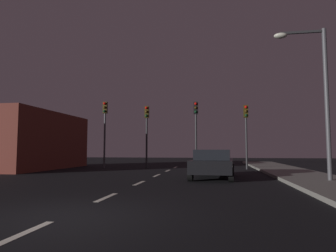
% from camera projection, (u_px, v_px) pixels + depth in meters
% --- Properties ---
extents(ground_plane, '(80.00, 80.00, 0.00)m').
position_uv_depth(ground_plane, '(143.00, 182.00, 13.03)').
color(ground_plane, black).
extents(sidewalk_curb_right, '(3.00, 40.00, 0.15)m').
position_uv_depth(sidewalk_curb_right, '(326.00, 183.00, 11.86)').
color(sidewalk_curb_right, gray).
rests_on(sidewalk_curb_right, ground_plane).
extents(lane_stripe_nearest, '(0.16, 1.60, 0.01)m').
position_uv_depth(lane_stripe_nearest, '(24.00, 233.00, 4.96)').
color(lane_stripe_nearest, silver).
rests_on(lane_stripe_nearest, ground_plane).
extents(lane_stripe_second, '(0.16, 1.60, 0.01)m').
position_uv_depth(lane_stripe_second, '(106.00, 197.00, 8.70)').
color(lane_stripe_second, silver).
rests_on(lane_stripe_second, ground_plane).
extents(lane_stripe_third, '(0.16, 1.60, 0.01)m').
position_uv_depth(lane_stripe_third, '(139.00, 183.00, 12.44)').
color(lane_stripe_third, silver).
rests_on(lane_stripe_third, ground_plane).
extents(lane_stripe_fourth, '(0.16, 1.60, 0.01)m').
position_uv_depth(lane_stripe_fourth, '(157.00, 175.00, 16.18)').
color(lane_stripe_fourth, silver).
rests_on(lane_stripe_fourth, ground_plane).
extents(lane_stripe_fifth, '(0.16, 1.60, 0.01)m').
position_uv_depth(lane_stripe_fifth, '(168.00, 171.00, 19.92)').
color(lane_stripe_fifth, silver).
rests_on(lane_stripe_fifth, ground_plane).
extents(lane_stripe_sixth, '(0.16, 1.60, 0.01)m').
position_uv_depth(lane_stripe_sixth, '(175.00, 167.00, 23.66)').
color(lane_stripe_sixth, silver).
rests_on(lane_stripe_sixth, ground_plane).
extents(traffic_signal_far_left, '(0.32, 0.38, 5.13)m').
position_uv_depth(traffic_signal_far_left, '(105.00, 122.00, 23.14)').
color(traffic_signal_far_left, '#4C4C51').
rests_on(traffic_signal_far_left, ground_plane).
extents(traffic_signal_center_left, '(0.32, 0.38, 4.72)m').
position_uv_depth(traffic_signal_center_left, '(147.00, 124.00, 22.59)').
color(traffic_signal_center_left, '#2D2D30').
rests_on(traffic_signal_center_left, ground_plane).
extents(traffic_signal_center_right, '(0.32, 0.38, 4.95)m').
position_uv_depth(traffic_signal_center_right, '(196.00, 122.00, 22.02)').
color(traffic_signal_center_right, '#2D2D30').
rests_on(traffic_signal_center_right, ground_plane).
extents(traffic_signal_far_right, '(0.32, 0.38, 4.62)m').
position_uv_depth(traffic_signal_far_right, '(246.00, 124.00, 21.43)').
color(traffic_signal_far_right, '#2D2D30').
rests_on(traffic_signal_far_right, ground_plane).
extents(car_stopped_ahead, '(2.25, 4.71, 1.40)m').
position_uv_depth(car_stopped_ahead, '(213.00, 163.00, 14.71)').
color(car_stopped_ahead, black).
rests_on(car_stopped_ahead, ground_plane).
extents(street_lamp_right, '(2.14, 0.36, 6.55)m').
position_uv_depth(street_lamp_right, '(317.00, 88.00, 12.52)').
color(street_lamp_right, '#4C4C51').
rests_on(street_lamp_right, ground_plane).
extents(storefront_left, '(4.03, 9.39, 4.10)m').
position_uv_depth(storefront_left, '(34.00, 141.00, 21.89)').
color(storefront_left, maroon).
rests_on(storefront_left, ground_plane).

